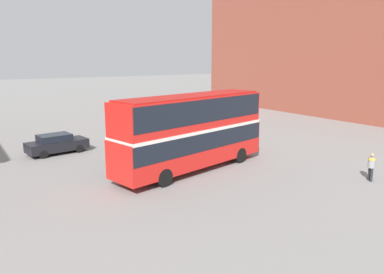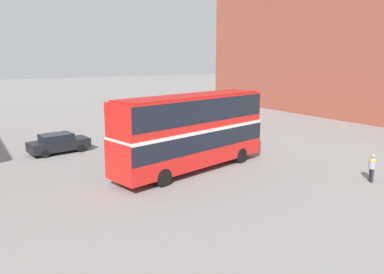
% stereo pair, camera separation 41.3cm
% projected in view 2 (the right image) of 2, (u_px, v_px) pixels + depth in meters
% --- Properties ---
extents(ground_plane, '(240.00, 240.00, 0.00)m').
position_uv_depth(ground_plane, '(209.00, 165.00, 25.40)').
color(ground_plane, gray).
extents(building_row_right, '(11.52, 39.94, 17.37)m').
position_uv_depth(building_row_right, '(341.00, 45.00, 48.45)').
color(building_row_right, brown).
rests_on(building_row_right, ground_plane).
extents(double_decker_bus, '(11.51, 4.85, 4.85)m').
position_uv_depth(double_decker_bus, '(192.00, 128.00, 23.63)').
color(double_decker_bus, red).
rests_on(double_decker_bus, ground_plane).
extents(pedestrian_foreground, '(0.57, 0.57, 1.68)m').
position_uv_depth(pedestrian_foreground, '(372.00, 165.00, 21.66)').
color(pedestrian_foreground, '#232328').
rests_on(pedestrian_foreground, ground_plane).
extents(parked_car_kerb_near, '(4.58, 2.37, 1.49)m').
position_uv_depth(parked_car_kerb_near, '(58.00, 143.00, 28.41)').
color(parked_car_kerb_near, black).
rests_on(parked_car_kerb_near, ground_plane).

